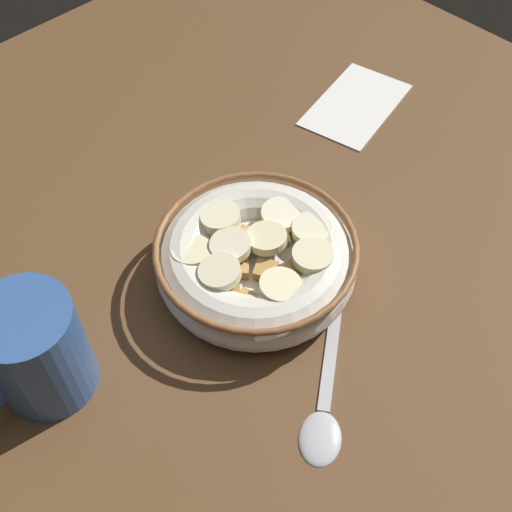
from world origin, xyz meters
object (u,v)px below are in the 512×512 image
Objects in this scene: spoon at (323,418)px; folded_napkin at (356,104)px; cereal_bowl at (256,259)px; coffee_mug at (34,352)px.

spoon reaches higher than folded_napkin.
coffee_mug reaches higher than cereal_bowl.
spoon is at bearing 66.11° from cereal_bowl.
spoon is 0.95× the size of folded_napkin.
cereal_bowl is 26.30cm from folded_napkin.
spoon is at bearing 127.00° from coffee_mug.
coffee_mug is 43.95cm from folded_napkin.
cereal_bowl is at bearing -113.89° from spoon.
folded_napkin is at bearing -159.66° from cereal_bowl.
cereal_bowl is 1.34× the size of folded_napkin.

